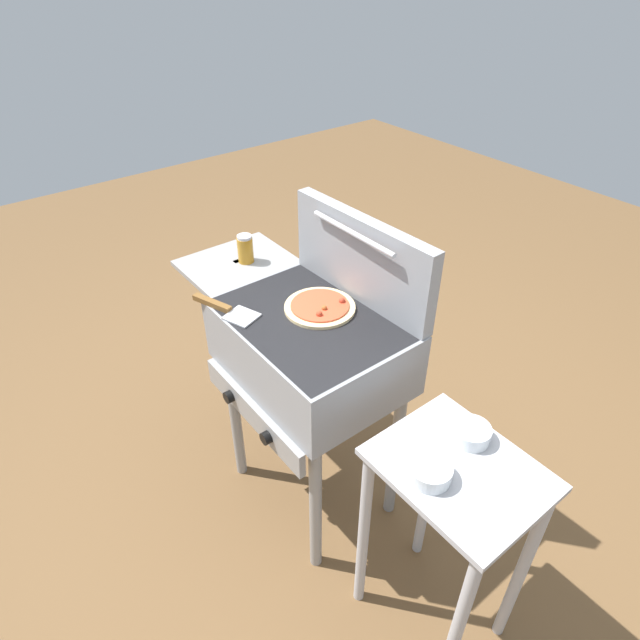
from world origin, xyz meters
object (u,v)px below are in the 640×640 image
(sauce_jar, at_px, (245,249))
(topping_bowl_near, at_px, (471,434))
(prep_table, at_px, (448,518))
(topping_bowl_far, at_px, (430,472))
(pizza_pepperoni, at_px, (320,307))
(grill, at_px, (308,350))
(spatula, at_px, (224,308))

(sauce_jar, bearing_deg, topping_bowl_near, 3.69)
(prep_table, height_order, topping_bowl_far, topping_bowl_far)
(prep_table, distance_m, topping_bowl_near, 0.27)
(pizza_pepperoni, relative_size, topping_bowl_near, 2.22)
(grill, bearing_deg, pizza_pepperoni, 97.84)
(pizza_pepperoni, xyz_separation_m, prep_table, (0.68, -0.06, -0.35))
(spatula, bearing_deg, topping_bowl_far, 7.71)
(topping_bowl_far, bearing_deg, prep_table, 73.32)
(pizza_pepperoni, height_order, prep_table, pizza_pepperoni)
(pizza_pepperoni, distance_m, prep_table, 0.77)
(topping_bowl_near, distance_m, topping_bowl_far, 0.19)
(sauce_jar, relative_size, prep_table, 0.14)
(sauce_jar, relative_size, spatula, 0.42)
(spatula, distance_m, topping_bowl_near, 0.89)
(pizza_pepperoni, height_order, spatula, pizza_pepperoni)
(sauce_jar, height_order, prep_table, sauce_jar)
(spatula, relative_size, topping_bowl_far, 2.32)
(pizza_pepperoni, bearing_deg, sauce_jar, -176.45)
(topping_bowl_far, bearing_deg, spatula, -172.29)
(sauce_jar, xyz_separation_m, topping_bowl_far, (1.09, -0.12, -0.15))
(topping_bowl_near, bearing_deg, pizza_pepperoni, -176.22)
(sauce_jar, bearing_deg, spatula, -44.25)
(sauce_jar, xyz_separation_m, spatula, (0.24, -0.23, -0.05))
(pizza_pepperoni, height_order, sauce_jar, sauce_jar)
(pizza_pepperoni, xyz_separation_m, spatula, (-0.19, -0.26, -0.00))
(topping_bowl_near, height_order, topping_bowl_far, same)
(grill, distance_m, topping_bowl_near, 0.64)
(grill, bearing_deg, sauce_jar, 175.60)
(spatula, xyz_separation_m, topping_bowl_far, (0.85, 0.11, -0.10))
(sauce_jar, height_order, topping_bowl_near, sauce_jar)
(sauce_jar, bearing_deg, prep_table, -1.52)
(prep_table, xyz_separation_m, topping_bowl_near, (-0.05, 0.10, 0.25))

